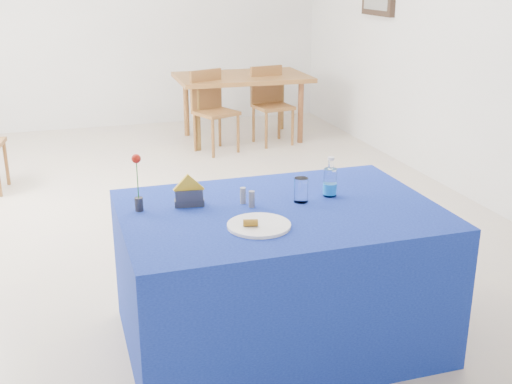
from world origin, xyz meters
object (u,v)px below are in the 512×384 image
at_px(water_bottle, 330,183).
at_px(chair_bg_right, 270,99).
at_px(blue_table, 279,276).
at_px(plate, 259,225).
at_px(chair_bg_left, 212,105).
at_px(oak_table, 242,82).

distance_m(water_bottle, chair_bg_right, 4.04).
xyz_separation_m(blue_table, chair_bg_right, (1.30, 4.01, 0.12)).
height_order(blue_table, chair_bg_right, chair_bg_right).
height_order(plate, chair_bg_left, chair_bg_left).
xyz_separation_m(plate, oak_table, (1.21, 4.45, -0.09)).
relative_size(blue_table, water_bottle, 7.44).
bearing_deg(oak_table, chair_bg_left, -139.74).
relative_size(blue_table, oak_table, 1.06).
bearing_deg(water_bottle, chair_bg_right, 75.93).
distance_m(blue_table, chair_bg_left, 3.90).
relative_size(plate, oak_table, 0.20).
distance_m(plate, blue_table, 0.47).
xyz_separation_m(blue_table, chair_bg_left, (0.57, 3.86, 0.13)).
bearing_deg(chair_bg_left, oak_table, 18.21).
bearing_deg(plate, chair_bg_left, 79.51).
bearing_deg(oak_table, chair_bg_right, -41.83).
height_order(oak_table, chair_bg_right, chair_bg_right).
xyz_separation_m(oak_table, chair_bg_right, (0.26, -0.24, -0.18)).
bearing_deg(plate, chair_bg_right, 70.72).
xyz_separation_m(water_bottle, chair_bg_left, (0.26, 3.75, -0.32)).
xyz_separation_m(chair_bg_left, chair_bg_right, (0.72, 0.15, -0.01)).
relative_size(plate, blue_table, 0.19).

